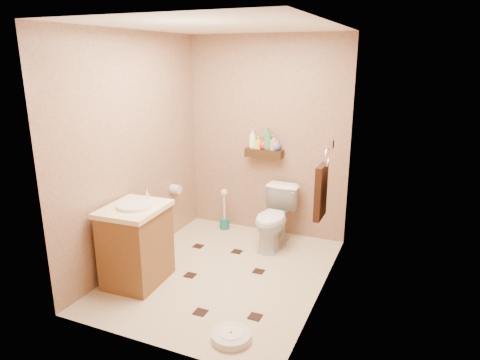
% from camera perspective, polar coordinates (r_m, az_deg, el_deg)
% --- Properties ---
extents(ground, '(2.50, 2.50, 0.00)m').
position_cam_1_polar(ground, '(4.50, -2.26, -12.26)').
color(ground, beige).
rests_on(ground, ground).
extents(wall_back, '(2.00, 0.04, 2.40)m').
position_cam_1_polar(wall_back, '(5.20, 3.56, 5.70)').
color(wall_back, '#A3785D').
rests_on(wall_back, ground).
extents(wall_front, '(2.00, 0.04, 2.40)m').
position_cam_1_polar(wall_front, '(3.04, -12.73, -2.36)').
color(wall_front, '#A3785D').
rests_on(wall_front, ground).
extents(wall_left, '(0.04, 2.50, 2.40)m').
position_cam_1_polar(wall_left, '(4.59, -13.80, 3.83)').
color(wall_left, '#A3785D').
rests_on(wall_left, ground).
extents(wall_right, '(0.04, 2.50, 2.40)m').
position_cam_1_polar(wall_right, '(3.76, 11.43, 1.30)').
color(wall_right, '#A3785D').
rests_on(wall_right, ground).
extents(ceiling, '(2.00, 2.50, 0.02)m').
position_cam_1_polar(ceiling, '(3.97, -2.67, 19.86)').
color(ceiling, white).
rests_on(ceiling, wall_back).
extents(wall_shelf, '(0.46, 0.14, 0.10)m').
position_cam_1_polar(wall_shelf, '(5.16, 3.22, 3.59)').
color(wall_shelf, '#3C2610').
rests_on(wall_shelf, wall_back).
extents(floor_accents, '(1.24, 1.33, 0.01)m').
position_cam_1_polar(floor_accents, '(4.45, -2.32, -12.62)').
color(floor_accents, black).
rests_on(floor_accents, ground).
extents(toilet, '(0.40, 0.69, 0.69)m').
position_cam_1_polar(toilet, '(4.97, 4.60, -5.08)').
color(toilet, white).
rests_on(toilet, ground).
extents(vanity, '(0.56, 0.67, 0.90)m').
position_cam_1_polar(vanity, '(4.30, -13.65, -8.21)').
color(vanity, brown).
rests_on(vanity, ground).
extents(bathroom_scale, '(0.42, 0.42, 0.06)m').
position_cam_1_polar(bathroom_scale, '(3.57, -1.19, -20.09)').
color(bathroom_scale, silver).
rests_on(bathroom_scale, ground).
extents(toilet_brush, '(0.12, 0.12, 0.53)m').
position_cam_1_polar(toilet_brush, '(5.50, -2.09, -4.67)').
color(toilet_brush, '#196561').
rests_on(toilet_brush, ground).
extents(towel_ring, '(0.12, 0.30, 0.76)m').
position_cam_1_polar(towel_ring, '(4.08, 10.79, -1.20)').
color(towel_ring, silver).
rests_on(towel_ring, wall_right).
extents(toilet_paper, '(0.12, 0.11, 0.12)m').
position_cam_1_polar(toilet_paper, '(5.22, -8.59, -1.20)').
color(toilet_paper, silver).
rests_on(toilet_paper, wall_left).
extents(bottle_a, '(0.11, 0.11, 0.24)m').
position_cam_1_polar(bottle_a, '(5.18, 1.69, 5.54)').
color(bottle_a, white).
rests_on(bottle_a, wall_shelf).
extents(bottle_b, '(0.08, 0.08, 0.15)m').
position_cam_1_polar(bottle_b, '(5.16, 2.43, 5.03)').
color(bottle_b, yellow).
rests_on(bottle_b, wall_shelf).
extents(bottle_c, '(0.15, 0.15, 0.14)m').
position_cam_1_polar(bottle_c, '(5.14, 3.16, 4.92)').
color(bottle_c, red).
rests_on(bottle_c, wall_shelf).
extents(bottle_d, '(0.14, 0.14, 0.27)m').
position_cam_1_polar(bottle_d, '(5.11, 3.73, 5.55)').
color(bottle_d, '#2D8953').
rests_on(bottle_d, wall_shelf).
extents(bottle_e, '(0.12, 0.12, 0.18)m').
position_cam_1_polar(bottle_e, '(5.10, 4.50, 5.02)').
color(bottle_e, '#FF9E54').
rests_on(bottle_e, wall_shelf).
extents(bottle_f, '(0.14, 0.14, 0.14)m').
position_cam_1_polar(bottle_f, '(5.09, 4.81, 4.77)').
color(bottle_f, '#5560D4').
rests_on(bottle_f, wall_shelf).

